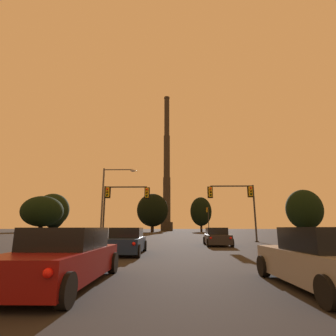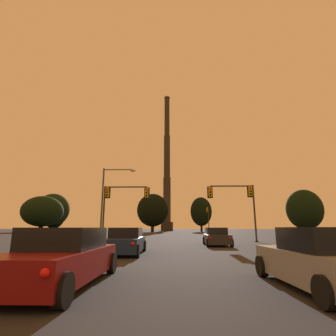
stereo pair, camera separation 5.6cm
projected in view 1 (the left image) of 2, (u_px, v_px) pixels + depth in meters
name	position (u px, v px, depth m)	size (l,w,h in m)	color
sedan_right_lane_front	(217.00, 237.00, 21.52)	(2.14, 4.76, 1.43)	#232328
sedan_left_lane_second	(126.00, 242.00, 14.61)	(2.08, 4.74, 1.43)	navy
sedan_left_lane_third	(63.00, 258.00, 6.72)	(1.99, 4.71, 1.43)	maroon
hatchback_right_lane_third	(323.00, 260.00, 6.24)	(1.99, 4.14, 1.44)	gray
traffic_light_far_right	(208.00, 216.00, 63.18)	(0.78, 0.50, 6.30)	#2D2D30
traffic_light_overhead_right	(238.00, 198.00, 27.64)	(5.03, 0.50, 5.86)	#2D2D30
traffic_light_overhead_left	(120.00, 199.00, 28.05)	(5.04, 0.50, 5.82)	#2D2D30
street_lamp	(108.00, 195.00, 29.37)	(3.77, 0.36, 8.06)	#56565B
smokestack	(167.00, 175.00, 118.38)	(5.28, 5.28, 63.11)	#2B2722
treeline_left_mid	(54.00, 213.00, 93.96)	(7.89, 7.10, 11.85)	black
treeline_center_right	(304.00, 209.00, 85.82)	(11.59, 10.43, 13.75)	black
treeline_far_right	(201.00, 211.00, 91.46)	(7.41, 6.67, 11.93)	black
treeline_far_left	(42.00, 211.00, 85.40)	(13.33, 12.00, 11.59)	black
treeline_center_left	(52.00, 210.00, 93.64)	(11.67, 10.50, 13.44)	black
treeline_right_mid	(153.00, 210.00, 86.19)	(10.29, 9.26, 12.43)	black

